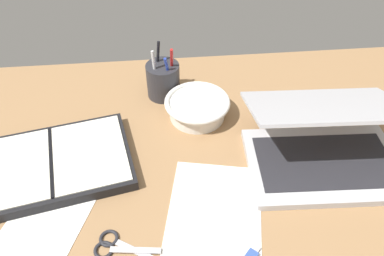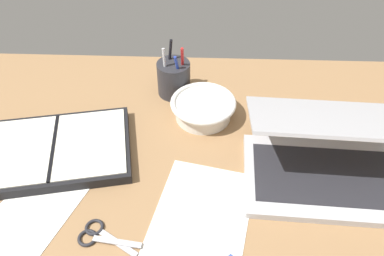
{
  "view_description": "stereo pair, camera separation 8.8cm",
  "coord_description": "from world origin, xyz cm",
  "px_view_note": "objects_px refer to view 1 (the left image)",
  "views": [
    {
      "loc": [
        -8.86,
        -54.75,
        69.06
      ],
      "look_at": [
        -2.6,
        8.85,
        9.0
      ],
      "focal_mm": 35.0,
      "sensor_mm": 36.0,
      "label": 1
    },
    {
      "loc": [
        -0.1,
        -55.01,
        69.06
      ],
      "look_at": [
        -2.6,
        8.85,
        9.0
      ],
      "focal_mm": 35.0,
      "sensor_mm": 36.0,
      "label": 2
    }
  ],
  "objects_px": {
    "laptop": "(325,144)",
    "bowl": "(198,107)",
    "pen_cup": "(163,80)",
    "scissors": "(113,246)",
    "planner": "(53,164)"
  },
  "relations": [
    {
      "from": "laptop",
      "to": "bowl",
      "type": "height_order",
      "value": "laptop"
    },
    {
      "from": "scissors",
      "to": "planner",
      "type": "bearing_deg",
      "value": 144.19
    },
    {
      "from": "pen_cup",
      "to": "scissors",
      "type": "distance_m",
      "value": 0.49
    },
    {
      "from": "scissors",
      "to": "pen_cup",
      "type": "bearing_deg",
      "value": 95.24
    },
    {
      "from": "laptop",
      "to": "planner",
      "type": "distance_m",
      "value": 0.63
    },
    {
      "from": "scissors",
      "to": "laptop",
      "type": "bearing_deg",
      "value": 40.43
    },
    {
      "from": "planner",
      "to": "laptop",
      "type": "bearing_deg",
      "value": -14.45
    },
    {
      "from": "pen_cup",
      "to": "planner",
      "type": "xyz_separation_m",
      "value": [
        -0.27,
        -0.26,
        -0.04
      ]
    },
    {
      "from": "bowl",
      "to": "laptop",
      "type": "bearing_deg",
      "value": -33.74
    },
    {
      "from": "bowl",
      "to": "pen_cup",
      "type": "bearing_deg",
      "value": 129.73
    },
    {
      "from": "laptop",
      "to": "bowl",
      "type": "xyz_separation_m",
      "value": [
        -0.28,
        0.18,
        -0.02
      ]
    },
    {
      "from": "pen_cup",
      "to": "scissors",
      "type": "xyz_separation_m",
      "value": [
        -0.12,
        -0.47,
        -0.05
      ]
    },
    {
      "from": "bowl",
      "to": "pen_cup",
      "type": "relative_size",
      "value": 1.09
    },
    {
      "from": "bowl",
      "to": "planner",
      "type": "bearing_deg",
      "value": -156.68
    },
    {
      "from": "planner",
      "to": "scissors",
      "type": "height_order",
      "value": "planner"
    }
  ]
}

